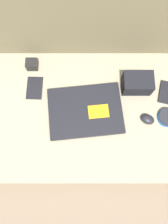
# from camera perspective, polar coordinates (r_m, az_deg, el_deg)

# --- Properties ---
(ground_plane) EXTENTS (8.00, 8.00, 0.00)m
(ground_plane) POSITION_cam_1_polar(r_m,az_deg,el_deg) (1.14, 0.00, -2.35)
(ground_plane) COLOR #7A6651
(couch_seat) EXTENTS (1.19, 0.61, 0.16)m
(couch_seat) POSITION_cam_1_polar(r_m,az_deg,el_deg) (1.07, 0.00, -1.40)
(couch_seat) COLOR gray
(couch_seat) RESTS_ON ground_plane
(couch_backrest) EXTENTS (1.19, 0.20, 0.56)m
(couch_backrest) POSITION_cam_1_polar(r_m,az_deg,el_deg) (1.06, -0.03, 23.05)
(couch_backrest) COLOR #756B4C
(couch_backrest) RESTS_ON ground_plane
(laptop) EXTENTS (0.35, 0.27, 0.03)m
(laptop) POSITION_cam_1_polar(r_m,az_deg,el_deg) (0.98, 0.37, 0.24)
(laptop) COLOR black
(laptop) RESTS_ON couch_seat
(computer_mouse) EXTENTS (0.07, 0.07, 0.03)m
(computer_mouse) POSITION_cam_1_polar(r_m,az_deg,el_deg) (1.01, 16.26, -1.79)
(computer_mouse) COLOR black
(computer_mouse) RESTS_ON couch_seat
(speaker_puck) EXTENTS (0.09, 0.09, 0.02)m
(speaker_puck) POSITION_cam_1_polar(r_m,az_deg,el_deg) (1.04, 20.96, -1.26)
(speaker_puck) COLOR #1E569E
(speaker_puck) RESTS_ON couch_seat
(phone_silver) EXTENTS (0.07, 0.11, 0.01)m
(phone_silver) POSITION_cam_1_polar(r_m,az_deg,el_deg) (1.05, -12.78, 6.12)
(phone_silver) COLOR black
(phone_silver) RESTS_ON couch_seat
(phone_black) EXTENTS (0.08, 0.12, 0.01)m
(phone_black) POSITION_cam_1_polar(r_m,az_deg,el_deg) (1.08, 20.63, 4.84)
(phone_black) COLOR black
(phone_black) RESTS_ON couch_seat
(camera_pouch) EXTENTS (0.13, 0.09, 0.09)m
(camera_pouch) POSITION_cam_1_polar(r_m,az_deg,el_deg) (1.02, 13.72, 7.33)
(camera_pouch) COLOR black
(camera_pouch) RESTS_ON couch_seat
(charger_brick) EXTENTS (0.05, 0.05, 0.05)m
(charger_brick) POSITION_cam_1_polar(r_m,az_deg,el_deg) (1.08, -13.45, 11.99)
(charger_brick) COLOR black
(charger_brick) RESTS_ON couch_seat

